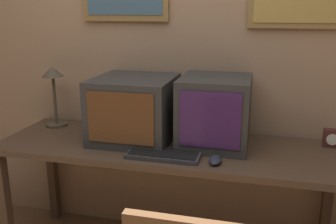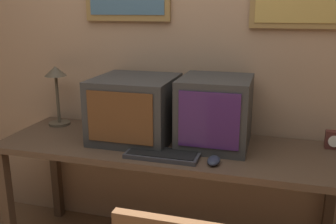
# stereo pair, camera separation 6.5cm
# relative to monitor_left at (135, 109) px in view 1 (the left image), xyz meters

# --- Properties ---
(wall_back) EXTENTS (8.00, 0.08, 2.60)m
(wall_back) POSITION_rel_monitor_left_xyz_m (0.22, 0.30, 0.37)
(wall_back) COLOR tan
(wall_back) RESTS_ON ground_plane
(desk) EXTENTS (1.94, 0.62, 0.75)m
(desk) POSITION_rel_monitor_left_xyz_m (0.22, -0.06, -0.27)
(desk) COLOR #4C3828
(desk) RESTS_ON ground_plane
(monitor_left) EXTENTS (0.45, 0.47, 0.37)m
(monitor_left) POSITION_rel_monitor_left_xyz_m (0.00, 0.00, 0.00)
(monitor_left) COLOR #333333
(monitor_left) RESTS_ON desk
(monitor_right) EXTENTS (0.38, 0.41, 0.39)m
(monitor_right) POSITION_rel_monitor_left_xyz_m (0.47, 0.02, 0.01)
(monitor_right) COLOR #333333
(monitor_right) RESTS_ON desk
(keyboard_main) EXTENTS (0.38, 0.16, 0.03)m
(keyboard_main) POSITION_rel_monitor_left_xyz_m (0.24, -0.23, -0.17)
(keyboard_main) COLOR #333338
(keyboard_main) RESTS_ON desk
(mouse_near_keyboard) EXTENTS (0.06, 0.11, 0.04)m
(mouse_near_keyboard) POSITION_rel_monitor_left_xyz_m (0.51, -0.25, -0.17)
(mouse_near_keyboard) COLOR #282D3D
(mouse_near_keyboard) RESTS_ON desk
(desk_clock) EXTENTS (0.09, 0.05, 0.10)m
(desk_clock) POSITION_rel_monitor_left_xyz_m (1.11, 0.14, -0.13)
(desk_clock) COLOR #4C231E
(desk_clock) RESTS_ON desk
(desk_lamp) EXTENTS (0.14, 0.14, 0.39)m
(desk_lamp) POSITION_rel_monitor_left_xyz_m (-0.59, 0.11, 0.10)
(desk_lamp) COLOR #4C4233
(desk_lamp) RESTS_ON desk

